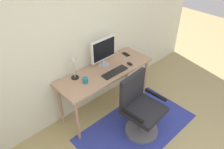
# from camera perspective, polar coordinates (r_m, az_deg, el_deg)

# --- Properties ---
(wall_back) EXTENTS (6.00, 0.10, 2.60)m
(wall_back) POSITION_cam_1_polar(r_m,az_deg,el_deg) (3.01, -13.89, 8.41)
(wall_back) COLOR silver
(wall_back) RESTS_ON ground
(area_rug) EXTENTS (1.80, 1.02, 0.01)m
(area_rug) POSITION_cam_1_polar(r_m,az_deg,el_deg) (3.48, 6.42, -13.55)
(area_rug) COLOR #303B9B
(area_rug) RESTS_ON ground
(desk) EXTENTS (1.56, 0.55, 0.76)m
(desk) POSITION_cam_1_polar(r_m,az_deg,el_deg) (3.34, -1.68, -0.04)
(desk) COLOR tan
(desk) RESTS_ON ground
(monitor) EXTENTS (0.45, 0.18, 0.44)m
(monitor) POSITION_cam_1_polar(r_m,az_deg,el_deg) (3.29, -2.26, 6.33)
(monitor) COLOR #B2B2B7
(monitor) RESTS_ON desk
(keyboard) EXTENTS (0.43, 0.13, 0.02)m
(keyboard) POSITION_cam_1_polar(r_m,az_deg,el_deg) (3.23, 0.74, 0.65)
(keyboard) COLOR black
(keyboard) RESTS_ON desk
(computer_mouse) EXTENTS (0.06, 0.10, 0.03)m
(computer_mouse) POSITION_cam_1_polar(r_m,az_deg,el_deg) (3.42, 4.68, 2.84)
(computer_mouse) COLOR black
(computer_mouse) RESTS_ON desk
(coffee_cup) EXTENTS (0.08, 0.08, 0.09)m
(coffee_cup) POSITION_cam_1_polar(r_m,az_deg,el_deg) (3.04, -7.01, -1.47)
(coffee_cup) COLOR teal
(coffee_cup) RESTS_ON desk
(cell_phone) EXTENTS (0.08, 0.15, 0.01)m
(cell_phone) POSITION_cam_1_polar(r_m,az_deg,el_deg) (3.68, 3.65, 5.33)
(cell_phone) COLOR black
(cell_phone) RESTS_ON desk
(desk_lamp) EXTENTS (0.11, 0.11, 0.36)m
(desk_lamp) POSITION_cam_1_polar(r_m,az_deg,el_deg) (3.04, -10.06, 2.61)
(desk_lamp) COLOR black
(desk_lamp) RESTS_ON desk
(office_chair) EXTENTS (0.61, 0.54, 0.95)m
(office_chair) POSITION_cam_1_polar(r_m,az_deg,el_deg) (3.17, 7.36, -9.18)
(office_chair) COLOR slate
(office_chair) RESTS_ON ground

